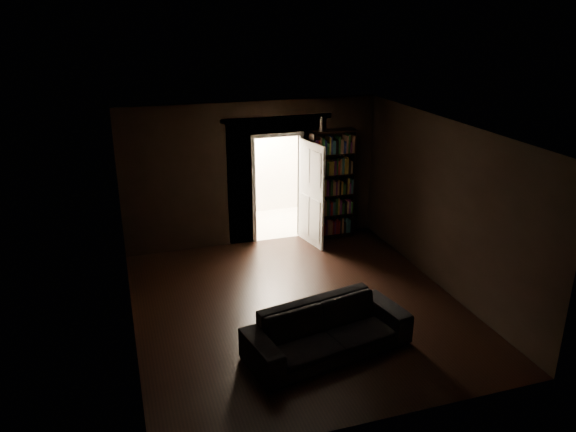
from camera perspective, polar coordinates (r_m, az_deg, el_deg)
The scene contains 9 objects.
ground at distance 8.96m, azimuth 1.01°, elevation -9.14°, with size 5.50×5.50×0.00m, color black.
room_walls at distance 9.22m, azimuth -1.13°, elevation 3.16°, with size 5.02×5.61×2.84m.
kitchen_alcove at distance 12.07m, azimuth -2.62°, elevation 5.00°, with size 2.20×1.80×2.60m.
sofa at distance 7.70m, azimuth 4.06°, elevation -10.81°, with size 2.26×0.98×0.87m, color black.
bookshelf at distance 11.23m, azimuth 4.44°, elevation 3.18°, with size 0.90×0.32×2.20m, color black.
refrigerator at distance 12.27m, azimuth -5.59°, elevation 3.30°, with size 0.74×0.68×1.65m, color white.
door at distance 10.87m, azimuth 2.41°, elevation 2.21°, with size 0.85×0.05×2.05m, color white.
figurine at distance 10.83m, azimuth 3.39°, elevation 9.32°, with size 0.09×0.09×0.28m, color silver.
bottles at distance 12.02m, azimuth -6.11°, elevation 7.63°, with size 0.64×0.08×0.26m, color black.
Camera 1 is at (-2.52, -7.37, 4.42)m, focal length 35.00 mm.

